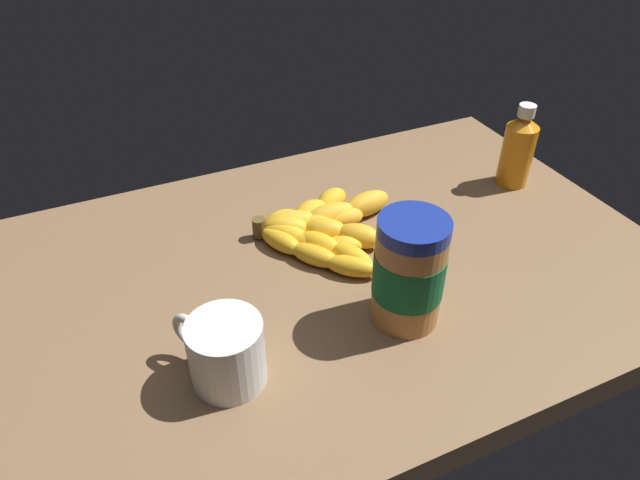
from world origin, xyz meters
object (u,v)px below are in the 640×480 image
(banana_bunch, at_px, (319,229))
(honey_bottle, at_px, (518,149))
(peanut_butter_jar, at_px, (409,272))
(coffee_mug, at_px, (225,352))

(banana_bunch, distance_m, honey_bottle, 0.37)
(banana_bunch, relative_size, peanut_butter_jar, 1.55)
(banana_bunch, height_order, coffee_mug, coffee_mug)
(banana_bunch, distance_m, peanut_butter_jar, 0.21)
(banana_bunch, xyz_separation_m, coffee_mug, (-0.20, -0.20, 0.02))
(banana_bunch, xyz_separation_m, peanut_butter_jar, (0.03, -0.20, 0.06))
(coffee_mug, bearing_deg, peanut_butter_jar, 0.28)
(banana_bunch, distance_m, coffee_mug, 0.28)
(peanut_butter_jar, relative_size, honey_bottle, 1.04)
(honey_bottle, height_order, coffee_mug, honey_bottle)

